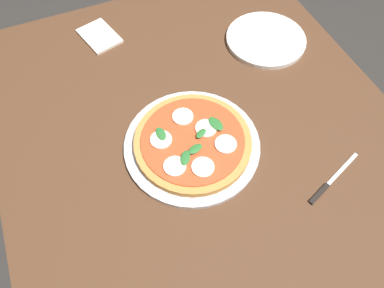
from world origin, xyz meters
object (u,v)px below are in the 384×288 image
object	(u,v)px
serving_tray	(192,145)
knife	(328,184)
plate_white	(266,39)
napkin	(99,36)
dining_table	(199,146)
pizza	(193,142)

from	to	relation	value
serving_tray	knife	xyz separation A→B (m)	(-0.22, -0.25, -0.00)
plate_white	napkin	distance (m)	0.50
knife	dining_table	bearing A→B (deg)	37.31
dining_table	napkin	bearing A→B (deg)	19.31
napkin	serving_tray	bearing A→B (deg)	-167.45
napkin	knife	world-z (taller)	napkin
plate_white	knife	world-z (taller)	plate_white
pizza	plate_white	world-z (taller)	pizza
napkin	knife	distance (m)	0.77
pizza	serving_tray	bearing A→B (deg)	23.85
plate_white	knife	xyz separation A→B (m)	(-0.47, 0.10, -0.00)
plate_white	napkin	xyz separation A→B (m)	(0.21, 0.45, -0.00)
serving_tray	plate_white	xyz separation A→B (m)	(0.26, -0.35, 0.00)
napkin	knife	xyz separation A→B (m)	(-0.69, -0.35, -0.00)
serving_tray	pizza	distance (m)	0.02
plate_white	napkin	size ratio (longest dim) A/B	1.82
knife	pizza	bearing A→B (deg)	48.65
dining_table	napkin	world-z (taller)	napkin
dining_table	knife	distance (m)	0.35
dining_table	serving_tray	bearing A→B (deg)	139.82
serving_tray	knife	world-z (taller)	serving_tray
napkin	knife	bearing A→B (deg)	-152.91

